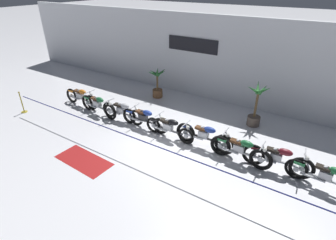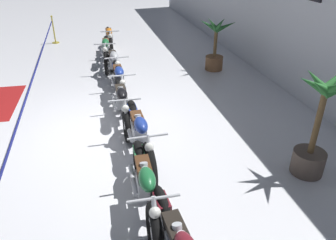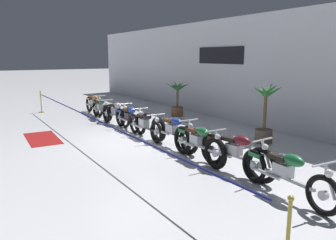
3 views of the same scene
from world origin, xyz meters
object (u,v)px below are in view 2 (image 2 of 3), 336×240
stanchion_far_left (37,73)px  motorcycle_silver_2 (114,65)px  motorcycle_green_6 (146,190)px  motorcycle_green_1 (106,51)px  motorcycle_blue_5 (140,137)px  potted_palm_right_of_row (316,132)px  motorcycle_blue_3 (119,82)px  motorcycle_black_4 (122,104)px  motorcycle_orange_0 (109,39)px  potted_palm_left_of_row (215,47)px

stanchion_far_left → motorcycle_silver_2: bearing=117.2°
stanchion_far_left → motorcycle_green_6: bearing=22.5°
motorcycle_green_6 → stanchion_far_left: size_ratio=0.16×
motorcycle_green_1 → motorcycle_blue_5: size_ratio=1.00×
motorcycle_green_6 → potted_palm_right_of_row: potted_palm_right_of_row is taller
motorcycle_blue_3 → motorcycle_black_4: bearing=-3.5°
motorcycle_orange_0 → motorcycle_silver_2: size_ratio=0.98×
motorcycle_green_1 → stanchion_far_left: (2.34, -1.78, 0.29)m
motorcycle_blue_5 → motorcycle_orange_0: bearing=179.8°
motorcycle_blue_3 → potted_palm_left_of_row: potted_palm_left_of_row is taller
motorcycle_black_4 → potted_palm_right_of_row: 3.83m
motorcycle_silver_2 → motorcycle_blue_3: size_ratio=0.97×
motorcycle_orange_0 → motorcycle_green_6: size_ratio=1.00×
motorcycle_green_1 → motorcycle_blue_3: bearing=2.8°
motorcycle_blue_3 → motorcycle_orange_0: bearing=178.8°
motorcycle_blue_3 → motorcycle_silver_2: bearing=-179.6°
motorcycle_silver_2 → motorcycle_blue_5: motorcycle_blue_5 is taller
motorcycle_orange_0 → stanchion_far_left: bearing=-28.0°
motorcycle_green_1 → potted_palm_right_of_row: 7.03m
stanchion_far_left → motorcycle_blue_5: bearing=33.3°
motorcycle_blue_3 → potted_palm_right_of_row: 4.73m
potted_palm_left_of_row → stanchion_far_left: 5.11m
potted_palm_left_of_row → stanchion_far_left: potted_palm_left_of_row is taller
motorcycle_blue_5 → potted_palm_right_of_row: bearing=69.2°
motorcycle_green_1 → motorcycle_blue_3: size_ratio=1.03×
motorcycle_orange_0 → motorcycle_blue_3: 3.99m
motorcycle_green_1 → motorcycle_green_6: (6.76, 0.05, 0.00)m
motorcycle_black_4 → motorcycle_green_6: bearing=0.1°
motorcycle_green_1 → motorcycle_blue_3: 2.59m
motorcycle_green_1 → motorcycle_blue_5: bearing=2.1°
motorcycle_blue_5 → potted_palm_left_of_row: size_ratio=1.40×
motorcycle_silver_2 → stanchion_far_left: 2.15m
motorcycle_black_4 → motorcycle_orange_0: bearing=178.2°
potted_palm_left_of_row → stanchion_far_left: size_ratio=0.12×
motorcycle_blue_5 → motorcycle_green_6: (1.41, -0.14, -0.00)m
potted_palm_left_of_row → stanchion_far_left: bearing=-76.4°
motorcycle_black_4 → stanchion_far_left: stanchion_far_left is taller
motorcycle_green_1 → motorcycle_blue_5: 5.35m
motorcycle_silver_2 → stanchion_far_left: stanchion_far_left is taller
motorcycle_blue_5 → motorcycle_blue_3: bearing=-178.6°
motorcycle_orange_0 → motorcycle_green_1: bearing=-8.6°
stanchion_far_left → potted_palm_left_of_row: bearing=103.6°
motorcycle_silver_2 → motorcycle_green_1: bearing=-175.1°
motorcycle_orange_0 → motorcycle_blue_3: motorcycle_orange_0 is taller
motorcycle_blue_3 → motorcycle_black_4: 1.30m
motorcycle_blue_5 → potted_palm_left_of_row: (-4.21, 2.99, 0.22)m
motorcycle_orange_0 → motorcycle_green_6: 8.16m
motorcycle_silver_2 → motorcycle_black_4: motorcycle_silver_2 is taller
motorcycle_green_6 → stanchion_far_left: bearing=-157.5°
motorcycle_green_1 → motorcycle_black_4: motorcycle_green_1 is taller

